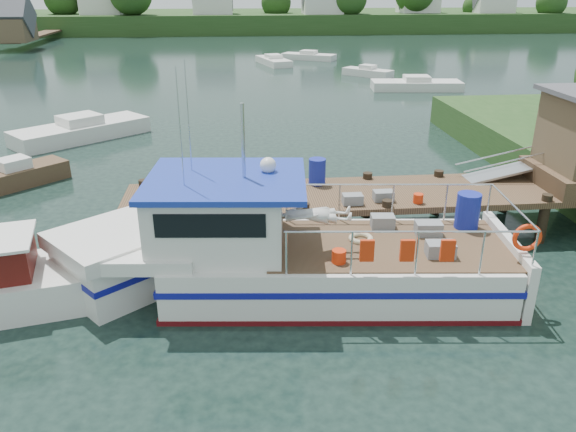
{
  "coord_description": "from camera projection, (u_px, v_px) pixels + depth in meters",
  "views": [
    {
      "loc": [
        -2.47,
        -16.48,
        7.61
      ],
      "look_at": [
        -1.0,
        -1.5,
        1.3
      ],
      "focal_mm": 35.0,
      "sensor_mm": 36.0,
      "label": 1
    }
  ],
  "objects": [
    {
      "name": "ground_plane",
      "position": [
        314.0,
        234.0,
        18.29
      ],
      "size": [
        160.0,
        160.0,
        0.0
      ],
      "primitive_type": "plane",
      "color": "black"
    },
    {
      "name": "far_shore",
      "position": [
        245.0,
        17.0,
        93.08
      ],
      "size": [
        140.0,
        42.55,
        9.22
      ],
      "color": "#27451C",
      "rests_on": "ground"
    },
    {
      "name": "dock",
      "position": [
        516.0,
        162.0,
        18.02
      ],
      "size": [
        16.6,
        3.0,
        4.78
      ],
      "color": "#4E3825",
      "rests_on": "ground"
    },
    {
      "name": "lobster_boat",
      "position": [
        279.0,
        253.0,
        14.58
      ],
      "size": [
        12.35,
        4.57,
        5.93
      ],
      "rotation": [
        0.0,
        0.0,
        -0.1
      ],
      "color": "silver",
      "rests_on": "ground"
    },
    {
      "name": "moored_rowboat",
      "position": [
        16.0,
        176.0,
        22.41
      ],
      "size": [
        3.79,
        3.76,
        1.16
      ],
      "rotation": [
        0.0,
        0.0,
        0.25
      ],
      "color": "#4E3825",
      "rests_on": "ground"
    },
    {
      "name": "moored_far",
      "position": [
        309.0,
        56.0,
        58.8
      ],
      "size": [
        5.79,
        4.34,
        0.95
      ],
      "rotation": [
        0.0,
        0.0,
        -0.24
      ],
      "color": "silver",
      "rests_on": "ground"
    },
    {
      "name": "moored_a",
      "position": [
        81.0,
        130.0,
        29.12
      ],
      "size": [
        6.73,
        6.21,
        1.26
      ],
      "rotation": [
        0.0,
        0.0,
        0.36
      ],
      "color": "silver",
      "rests_on": "ground"
    },
    {
      "name": "moored_b",
      "position": [
        368.0,
        72.0,
        48.54
      ],
      "size": [
        4.18,
        4.09,
        0.97
      ],
      "rotation": [
        0.0,
        0.0,
        -0.15
      ],
      "color": "silver",
      "rests_on": "ground"
    },
    {
      "name": "moored_c",
      "position": [
        416.0,
        85.0,
        42.41
      ],
      "size": [
        6.87,
        2.95,
        1.05
      ],
      "rotation": [
        0.0,
        0.0,
        -0.28
      ],
      "color": "silver",
      "rests_on": "ground"
    },
    {
      "name": "moored_d",
      "position": [
        274.0,
        61.0,
        55.34
      ],
      "size": [
        3.39,
        6.07,
        0.98
      ],
      "rotation": [
        0.0,
        0.0,
        -0.26
      ],
      "color": "silver",
      "rests_on": "ground"
    }
  ]
}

